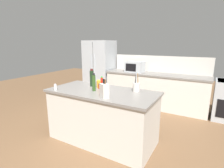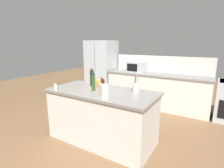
% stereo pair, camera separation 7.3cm
% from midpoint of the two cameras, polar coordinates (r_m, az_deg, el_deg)
% --- Properties ---
extents(ground_plane, '(14.00, 14.00, 0.00)m').
position_cam_midpoint_polar(ground_plane, '(3.42, -3.73, -17.61)').
color(ground_plane, brown).
extents(back_counter_run, '(2.76, 0.66, 0.94)m').
position_cam_midpoint_polar(back_counter_run, '(4.99, 13.33, -2.00)').
color(back_counter_run, beige).
rests_on(back_counter_run, ground_plane).
extents(wall_backsplash, '(2.72, 0.03, 0.46)m').
position_cam_midpoint_polar(wall_backsplash, '(5.16, 14.77, 6.33)').
color(wall_backsplash, beige).
rests_on(wall_backsplash, back_counter_run).
extents(kitchen_island, '(1.92, 0.91, 0.94)m').
position_cam_midpoint_polar(kitchen_island, '(3.20, -3.85, -10.33)').
color(kitchen_island, beige).
rests_on(kitchen_island, ground_plane).
extents(refrigerator, '(0.88, 0.75, 1.83)m').
position_cam_midpoint_polar(refrigerator, '(5.73, -4.39, 4.80)').
color(refrigerator, '#ADB2B7').
rests_on(refrigerator, ground_plane).
extents(microwave, '(0.49, 0.39, 0.30)m').
position_cam_midpoint_polar(microwave, '(5.07, 7.07, 5.61)').
color(microwave, '#ADB2B7').
rests_on(microwave, back_counter_run).
extents(knife_block, '(0.16, 0.15, 0.29)m').
position_cam_midpoint_polar(knife_block, '(2.62, -3.32, -2.20)').
color(knife_block, beige).
rests_on(knife_block, kitchen_island).
extents(utensil_crock, '(0.12, 0.12, 0.32)m').
position_cam_midpoint_polar(utensil_crock, '(3.00, 7.28, -0.92)').
color(utensil_crock, beige).
rests_on(utensil_crock, kitchen_island).
extents(honey_jar, '(0.08, 0.08, 0.15)m').
position_cam_midpoint_polar(honey_jar, '(3.25, -5.03, 0.01)').
color(honey_jar, gold).
rests_on(honey_jar, kitchen_island).
extents(olive_oil_bottle, '(0.06, 0.06, 0.31)m').
position_cam_midpoint_polar(olive_oil_bottle, '(3.02, -6.63, 0.44)').
color(olive_oil_bottle, '#2D4C1E').
rests_on(olive_oil_bottle, kitchen_island).
extents(wine_bottle, '(0.07, 0.07, 0.34)m').
position_cam_midpoint_polar(wine_bottle, '(3.35, -7.23, 1.93)').
color(wine_bottle, black).
rests_on(wine_bottle, kitchen_island).
extents(hot_sauce_bottle, '(0.04, 0.04, 0.20)m').
position_cam_midpoint_polar(hot_sauce_bottle, '(3.31, -3.98, 0.68)').
color(hot_sauce_bottle, red).
rests_on(hot_sauce_bottle, kitchen_island).
extents(salt_shaker, '(0.05, 0.05, 0.11)m').
position_cam_midpoint_polar(salt_shaker, '(3.24, -18.61, -0.97)').
color(salt_shaker, silver).
rests_on(salt_shaker, kitchen_island).
extents(spice_jar_oregano, '(0.06, 0.06, 0.11)m').
position_cam_midpoint_polar(spice_jar_oregano, '(2.77, -2.78, -2.66)').
color(spice_jar_oregano, '#567038').
rests_on(spice_jar_oregano, kitchen_island).
extents(spice_jar_paprika, '(0.06, 0.06, 0.10)m').
position_cam_midpoint_polar(spice_jar_paprika, '(3.18, -4.66, -0.74)').
color(spice_jar_paprika, '#B73D1E').
rests_on(spice_jar_paprika, kitchen_island).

